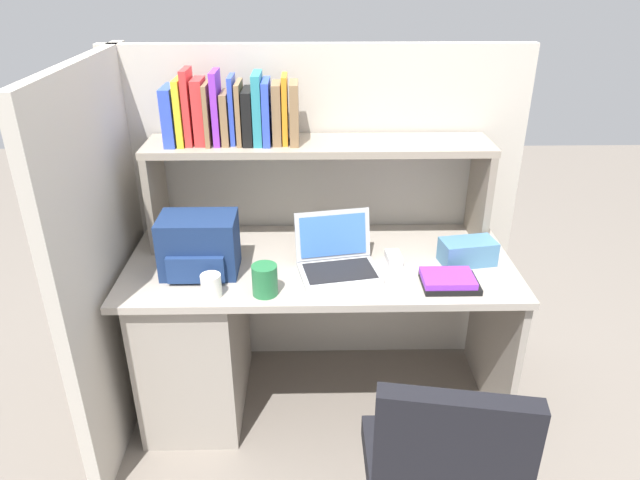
# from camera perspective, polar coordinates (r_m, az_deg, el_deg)

# --- Properties ---
(ground_plane) EXTENTS (8.00, 8.00, 0.00)m
(ground_plane) POSITION_cam_1_polar(r_m,az_deg,el_deg) (2.84, -0.02, -15.15)
(ground_plane) COLOR slate
(desk) EXTENTS (1.60, 0.70, 0.73)m
(desk) POSITION_cam_1_polar(r_m,az_deg,el_deg) (2.61, -8.69, -8.41)
(desk) COLOR #AAA093
(desk) RESTS_ON ground_plane
(cubicle_partition_rear) EXTENTS (1.84, 0.05, 1.55)m
(cubicle_partition_rear) POSITION_cam_1_polar(r_m,az_deg,el_deg) (2.74, -0.18, 2.55)
(cubicle_partition_rear) COLOR #BCB5A8
(cubicle_partition_rear) RESTS_ON ground_plane
(cubicle_partition_left) EXTENTS (0.05, 1.06, 1.55)m
(cubicle_partition_left) POSITION_cam_1_polar(r_m,az_deg,el_deg) (2.49, -19.99, -1.72)
(cubicle_partition_left) COLOR #BCB5A8
(cubicle_partition_left) RESTS_ON ground_plane
(overhead_hutch) EXTENTS (1.44, 0.28, 0.45)m
(overhead_hutch) POSITION_cam_1_polar(r_m,az_deg,el_deg) (2.46, -0.12, 7.43)
(overhead_hutch) COLOR gray
(overhead_hutch) RESTS_ON desk
(reference_books_on_shelf) EXTENTS (0.54, 0.19, 0.30)m
(reference_books_on_shelf) POSITION_cam_1_polar(r_m,az_deg,el_deg) (2.42, -8.66, 12.35)
(reference_books_on_shelf) COLOR blue
(reference_books_on_shelf) RESTS_ON overhead_hutch
(laptop) EXTENTS (0.35, 0.31, 0.22)m
(laptop) POSITION_cam_1_polar(r_m,az_deg,el_deg) (2.33, 1.66, -1.80)
(laptop) COLOR #B7BABF
(laptop) RESTS_ON desk
(backpack) EXTENTS (0.30, 0.22, 0.24)m
(backpack) POSITION_cam_1_polar(r_m,az_deg,el_deg) (2.33, -11.82, -0.58)
(backpack) COLOR navy
(backpack) RESTS_ON desk
(computer_mouse) EXTENTS (0.07, 0.11, 0.03)m
(computer_mouse) POSITION_cam_1_polar(r_m,az_deg,el_deg) (2.43, 7.27, -1.72)
(computer_mouse) COLOR silver
(computer_mouse) RESTS_ON desk
(paper_cup) EXTENTS (0.08, 0.08, 0.09)m
(paper_cup) POSITION_cam_1_polar(r_m,az_deg,el_deg) (2.19, -10.66, -4.43)
(paper_cup) COLOR white
(paper_cup) RESTS_ON desk
(tissue_box) EXTENTS (0.24, 0.16, 0.10)m
(tissue_box) POSITION_cam_1_polar(r_m,az_deg,el_deg) (2.46, 14.31, -1.12)
(tissue_box) COLOR teal
(tissue_box) RESTS_ON desk
(snack_canister) EXTENTS (0.10, 0.10, 0.12)m
(snack_canister) POSITION_cam_1_polar(r_m,az_deg,el_deg) (2.17, -5.45, -3.93)
(snack_canister) COLOR #26723F
(snack_canister) RESTS_ON desk
(desk_book_stack) EXTENTS (0.22, 0.16, 0.05)m
(desk_book_stack) POSITION_cam_1_polar(r_m,az_deg,el_deg) (2.28, 12.56, -3.93)
(desk_book_stack) COLOR black
(desk_book_stack) RESTS_ON desk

